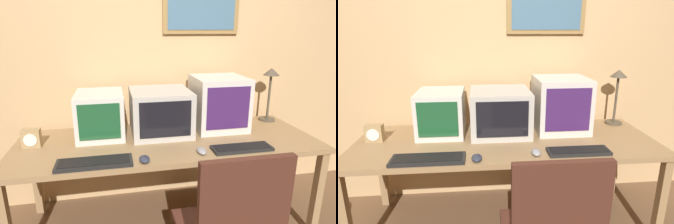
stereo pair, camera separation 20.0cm
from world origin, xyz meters
The scene contains 11 objects.
wall_back centered at (0.00, 1.22, 1.30)m, with size 8.00×0.08×2.60m.
desk centered at (0.00, 0.72, 0.65)m, with size 2.17×0.79×0.71m.
monitor_left centered at (-0.48, 0.90, 0.88)m, with size 0.34×0.41×0.33m.
monitor_center centered at (-0.03, 0.87, 0.88)m, with size 0.45×0.45×0.34m.
monitor_right centered at (0.45, 0.89, 0.92)m, with size 0.40×0.40×0.42m.
keyboard_main centered at (-0.51, 0.41, 0.73)m, with size 0.45×0.15×0.03m.
keyboard_side centered at (0.45, 0.44, 0.73)m, with size 0.41×0.13×0.03m.
mouse_near_keyboard centered at (-0.21, 0.39, 0.73)m, with size 0.07×0.10×0.03m.
mouse_far_corner centered at (0.17, 0.44, 0.73)m, with size 0.06×0.10×0.03m.
desk_clock centered at (-0.94, 0.76, 0.78)m, with size 0.12×0.07×0.13m.
desk_lamp centered at (0.95, 0.99, 1.04)m, with size 0.14×0.14×0.46m.
Camera 1 is at (-0.38, -1.17, 1.49)m, focal length 30.00 mm.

